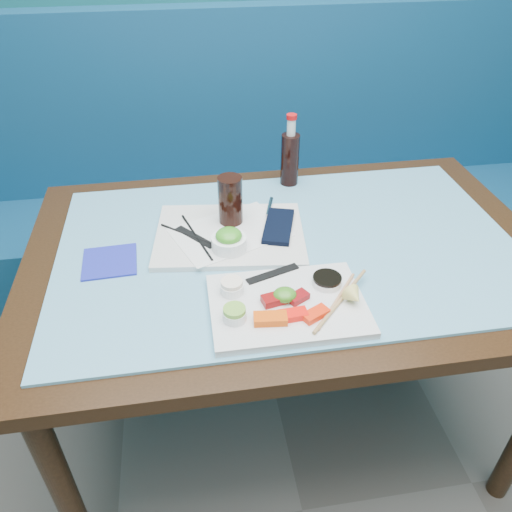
{
  "coord_description": "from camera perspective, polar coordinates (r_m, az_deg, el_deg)",
  "views": [
    {
      "loc": [
        -0.26,
        0.39,
        1.53
      ],
      "look_at": [
        -0.1,
        1.36,
        0.8
      ],
      "focal_mm": 35.0,
      "sensor_mm": 36.0,
      "label": 1
    }
  ],
  "objects": [
    {
      "name": "booth_bench",
      "position": [
        2.24,
        -1.12,
        5.56
      ],
      "size": [
        3.0,
        0.56,
        1.17
      ],
      "color": "navy",
      "rests_on": "ground"
    },
    {
      "name": "dining_table",
      "position": [
        1.4,
        3.62,
        -1.77
      ],
      "size": [
        1.4,
        0.9,
        0.75
      ],
      "color": "black",
      "rests_on": "ground"
    },
    {
      "name": "glass_top",
      "position": [
        1.34,
        3.76,
        1.14
      ],
      "size": [
        1.22,
        0.76,
        0.01
      ],
      "primitive_type": "cube",
      "color": "#5D9CBA",
      "rests_on": "dining_table"
    },
    {
      "name": "sashimi_plate",
      "position": [
        1.14,
        3.62,
        -5.65
      ],
      "size": [
        0.35,
        0.25,
        0.02
      ],
      "primitive_type": "cube",
      "rotation": [
        0.0,
        0.0,
        -0.01
      ],
      "color": "silver",
      "rests_on": "glass_top"
    },
    {
      "name": "salmon_left",
      "position": [
        1.08,
        1.65,
        -7.17
      ],
      "size": [
        0.08,
        0.04,
        0.02
      ],
      "primitive_type": "cube",
      "rotation": [
        0.0,
        0.0,
        -0.1
      ],
      "color": "#EB4E09",
      "rests_on": "sashimi_plate"
    },
    {
      "name": "salmon_mid",
      "position": [
        1.09,
        4.2,
        -6.73
      ],
      "size": [
        0.07,
        0.04,
        0.02
      ],
      "primitive_type": "cube",
      "rotation": [
        0.0,
        0.0,
        0.07
      ],
      "color": "#FF140A",
      "rests_on": "sashimi_plate"
    },
    {
      "name": "salmon_right",
      "position": [
        1.1,
        6.81,
        -6.61
      ],
      "size": [
        0.07,
        0.05,
        0.01
      ],
      "primitive_type": "cube",
      "rotation": [
        0.0,
        0.0,
        0.48
      ],
      "color": "#F82B09",
      "rests_on": "sashimi_plate"
    },
    {
      "name": "tuna_left",
      "position": [
        1.13,
        2.1,
        -4.97
      ],
      "size": [
        0.06,
        0.04,
        0.02
      ],
      "primitive_type": "cube",
      "rotation": [
        0.0,
        0.0,
        0.21
      ],
      "color": "maroon",
      "rests_on": "sashimi_plate"
    },
    {
      "name": "tuna_right",
      "position": [
        1.14,
        4.83,
        -4.71
      ],
      "size": [
        0.06,
        0.05,
        0.02
      ],
      "primitive_type": "cube",
      "rotation": [
        0.0,
        0.0,
        0.51
      ],
      "color": "maroon",
      "rests_on": "sashimi_plate"
    },
    {
      "name": "seaweed_garnish",
      "position": [
        1.13,
        3.31,
        -4.45
      ],
      "size": [
        0.07,
        0.07,
        0.03
      ],
      "primitive_type": "ellipsoid",
      "rotation": [
        0.0,
        0.0,
        -0.37
      ],
      "color": "#387B1C",
      "rests_on": "sashimi_plate"
    },
    {
      "name": "ramekin_wasabi",
      "position": [
        1.09,
        -2.47,
        -6.8
      ],
      "size": [
        0.06,
        0.06,
        0.02
      ],
      "primitive_type": "cylinder",
      "rotation": [
        0.0,
        0.0,
        0.17
      ],
      "color": "white",
      "rests_on": "sashimi_plate"
    },
    {
      "name": "wasabi_fill",
      "position": [
        1.07,
        -2.49,
        -6.18
      ],
      "size": [
        0.06,
        0.06,
        0.01
      ],
      "primitive_type": "cylinder",
      "rotation": [
        0.0,
        0.0,
        0.41
      ],
      "color": "#71AE38",
      "rests_on": "ramekin_wasabi"
    },
    {
      "name": "ramekin_ginger",
      "position": [
        1.15,
        -2.77,
        -3.71
      ],
      "size": [
        0.07,
        0.07,
        0.02
      ],
      "primitive_type": "cylinder",
      "rotation": [
        0.0,
        0.0,
        -0.34
      ],
      "color": "white",
      "rests_on": "sashimi_plate"
    },
    {
      "name": "ginger_fill",
      "position": [
        1.14,
        -2.79,
        -3.08
      ],
      "size": [
        0.07,
        0.07,
        0.01
      ],
      "primitive_type": "cylinder",
      "rotation": [
        0.0,
        0.0,
        0.43
      ],
      "color": "#F3DFC8",
      "rests_on": "ramekin_ginger"
    },
    {
      "name": "soy_dish",
      "position": [
        1.19,
        8.11,
        -2.89
      ],
      "size": [
        0.09,
        0.09,
        0.01
      ],
      "primitive_type": "cylinder",
      "rotation": [
        0.0,
        0.0,
        0.36
      ],
      "color": "white",
      "rests_on": "sashimi_plate"
    },
    {
      "name": "soy_fill",
      "position": [
        1.18,
        8.15,
        -2.51
      ],
      "size": [
        0.08,
        0.08,
        0.01
      ],
      "primitive_type": "cylinder",
      "rotation": [
        0.0,
        0.0,
        0.1
      ],
      "color": "black",
      "rests_on": "soy_dish"
    },
    {
      "name": "lemon_wedge",
      "position": [
        1.13,
        11.2,
        -4.61
      ],
      "size": [
        0.05,
        0.05,
        0.04
      ],
      "primitive_type": "cone",
      "rotation": [
        1.57,
        0.0,
        0.27
      ],
      "color": "#DECF69",
      "rests_on": "sashimi_plate"
    },
    {
      "name": "chopstick_sleeve",
      "position": [
        1.21,
        1.91,
        -2.03
      ],
      "size": [
        0.14,
        0.06,
        0.0
      ],
      "primitive_type": "cube",
      "rotation": [
        0.0,
        0.0,
        0.33
      ],
      "color": "black",
      "rests_on": "sashimi_plate"
    },
    {
      "name": "wooden_chopstick_a",
      "position": [
        1.15,
        9.2,
        -5.03
      ],
      "size": [
        0.14,
        0.17,
        0.01
      ],
      "primitive_type": "cylinder",
      "rotation": [
        1.57,
        0.0,
        -0.67
      ],
      "color": "tan",
      "rests_on": "sashimi_plate"
    },
    {
      "name": "wooden_chopstick_b",
      "position": [
        1.15,
        9.69,
        -4.95
      ],
      "size": [
        0.18,
        0.19,
        0.01
      ],
      "primitive_type": "cylinder",
      "rotation": [
        1.57,
        0.0,
        -0.75
      ],
      "color": "#A57E4D",
      "rests_on": "sashimi_plate"
    },
    {
      "name": "serving_tray",
      "position": [
        1.37,
        -3.01,
        2.43
      ],
      "size": [
        0.43,
        0.35,
        0.02
      ],
      "primitive_type": "cube",
      "rotation": [
        0.0,
        0.0,
        -0.12
      ],
      "color": "silver",
      "rests_on": "glass_top"
    },
    {
      "name": "paper_placemat",
      "position": [
        1.36,
        -3.02,
        2.73
      ],
      "size": [
        0.35,
        0.3,
        0.0
      ],
      "primitive_type": "cube",
      "rotation": [
        0.0,
        0.0,
        0.37
      ],
      "color": "silver",
      "rests_on": "serving_tray"
    },
    {
      "name": "seaweed_bowl",
      "position": [
        1.29,
        -3.1,
        1.49
      ],
      "size": [
        0.09,
        0.09,
        0.04
      ],
      "primitive_type": "cylinder",
      "rotation": [
        0.0,
        0.0,
        -0.02
      ],
      "color": "white",
      "rests_on": "serving_tray"
    },
    {
      "name": "seaweed_salad",
      "position": [
        1.28,
        -3.13,
        2.35
      ],
      "size": [
        0.07,
        0.07,
        0.03
      ],
      "primitive_type": "ellipsoid",
      "rotation": [
        0.0,
        0.0,
        0.06
      ],
      "color": "#3A9221",
      "rests_on": "seaweed_bowl"
    },
    {
      "name": "cola_glass",
      "position": [
        1.37,
        -2.95,
        6.39
      ],
      "size": [
        0.07,
        0.07,
        0.14
      ],
      "primitive_type": "cylinder",
      "rotation": [
        0.0,
        0.0,
        0.13
      ],
      "color": "black",
      "rests_on": "serving_tray"
    },
    {
      "name": "navy_pouch",
      "position": [
        1.38,
        2.58,
        3.42
      ],
      "size": [
        0.12,
        0.18,
        0.01
      ],
      "primitive_type": "cube",
      "rotation": [
        0.0,
        0.0,
        -0.3
      ],
      "color": "black",
      "rests_on": "serving_tray"
    },
    {
      "name": "fork",
      "position": [
        1.46,
        1.55,
        5.61
      ],
      "size": [
        0.04,
        0.1,
        0.01
      ],
      "primitive_type": "cylinder",
      "rotation": [
        1.57,
        0.0,
        -0.3
      ],
      "color": "silver",
      "rests_on": "serving_tray"
    },
    {
      "name": "black_chopstick_a",
      "position": [
        1.35,
        -7.15,
        2.18
      ],
      "size": [
        0.17,
        0.15,
        0.01
      ],
      "primitive_type": "cylinder",
      "rotation": [
        1.57,
        0.0,
        0.85
      ],
      "color": "black",
      "rests_on": "serving_tray"
    },
    {
      "name": "black_chopstick_b",
      "position": [
        1.35,
        -6.81,
        2.21
      ],
      "size": [
        0.07,
        0.23,
        0.01
      ],
      "primitive_type": "cylinder",
      "rotation": [
        1.57,
        0.0,
        0.29
      ],
      "color": "black",
      "rests_on": "serving_tray"
    },
    {
      "name": "tray_sleeve",
      "position": [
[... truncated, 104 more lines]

